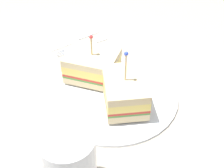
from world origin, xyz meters
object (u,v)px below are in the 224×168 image
object	(u,v)px
plate	(112,94)
drink_glass	(70,168)
sandwich_half_front	(92,66)
sandwich_half_back	(124,92)
knife	(72,41)
fork	(76,48)

from	to	relation	value
plate	drink_glass	world-z (taller)	drink_glass
sandwich_half_front	sandwich_half_back	bearing A→B (deg)	179.47
drink_glass	knife	size ratio (longest dim) A/B	0.79
drink_glass	fork	distance (cm)	36.64
sandwich_half_front	drink_glass	world-z (taller)	drink_glass
drink_glass	knife	bearing A→B (deg)	-32.40
sandwich_half_back	drink_glass	distance (cm)	18.56
plate	knife	bearing A→B (deg)	-11.64
plate	sandwich_half_back	bearing A→B (deg)	176.00
plate	fork	world-z (taller)	plate
knife	drink_glass	bearing A→B (deg)	147.60
sandwich_half_back	drink_glass	xyz separation A→B (cm)	(-8.38, 16.52, 1.11)
plate	knife	distance (cm)	21.67
sandwich_half_back	fork	xyz separation A→B (cm)	(21.77, -3.77, -3.52)
knife	plate	bearing A→B (deg)	168.36
plate	drink_glass	bearing A→B (deg)	125.82
sandwich_half_front	knife	bearing A→B (deg)	-16.91
sandwich_half_front	fork	xyz separation A→B (cm)	(11.75, -3.68, -3.47)
plate	drink_glass	distance (cm)	21.14
sandwich_half_front	drink_glass	size ratio (longest dim) A/B	1.16
drink_glass	sandwich_half_front	bearing A→B (deg)	-42.08
sandwich_half_front	fork	bearing A→B (deg)	-17.38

